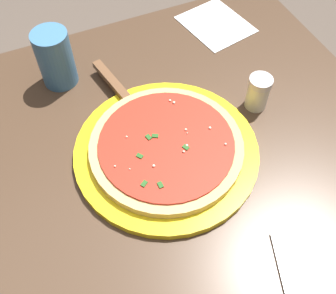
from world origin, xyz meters
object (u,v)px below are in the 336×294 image
parmesan_shaker (258,92)px  serving_plate (168,151)px  napkin_folded_right (216,24)px  pizza (168,146)px  cup_tall_drink (55,58)px  pizza_server (122,93)px

parmesan_shaker → serving_plate: bearing=-80.0°
napkin_folded_right → parmesan_shaker: size_ratio=2.15×
pizza → cup_tall_drink: (-0.27, -0.13, 0.04)m
serving_plate → parmesan_shaker: size_ratio=4.63×
serving_plate → cup_tall_drink: cup_tall_drink is taller
pizza_server → napkin_folded_right: size_ratio=1.41×
pizza → parmesan_shaker: 0.22m
cup_tall_drink → napkin_folded_right: size_ratio=0.77×
pizza → cup_tall_drink: cup_tall_drink is taller
parmesan_shaker → pizza_server: bearing=-117.0°
pizza_server → pizza: bearing=10.9°
cup_tall_drink → pizza_server: bearing=42.9°
pizza → parmesan_shaker: size_ratio=3.81×
cup_tall_drink → parmesan_shaker: (0.23, 0.34, -0.02)m
pizza_server → cup_tall_drink: bearing=-137.1°
parmesan_shaker → cup_tall_drink: bearing=-124.0°
pizza → cup_tall_drink: size_ratio=2.30×
pizza → cup_tall_drink: 0.30m
napkin_folded_right → parmesan_shaker: bearing=-10.5°
pizza → napkin_folded_right: bearing=139.0°
serving_plate → pizza: pizza is taller
cup_tall_drink → napkin_folded_right: 0.40m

